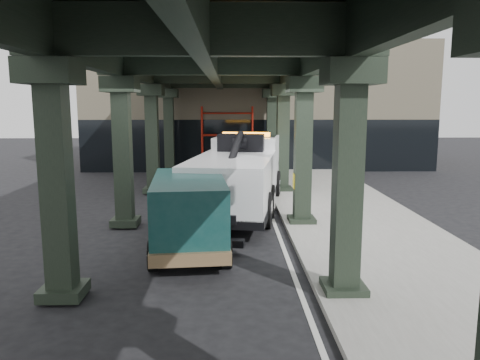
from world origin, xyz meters
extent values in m
plane|color=black|center=(0.00, 0.00, 0.00)|extent=(90.00, 90.00, 0.00)
cube|color=gray|center=(4.50, 2.00, 0.07)|extent=(5.00, 40.00, 0.15)
cube|color=silver|center=(1.70, 2.00, 0.01)|extent=(0.12, 38.00, 0.01)
cube|color=black|center=(2.60, -4.00, 2.50)|extent=(0.55, 0.55, 5.00)
cube|color=black|center=(2.60, -4.00, 4.75)|extent=(1.10, 1.10, 0.50)
cube|color=black|center=(2.60, -4.00, 0.18)|extent=(0.90, 0.90, 0.24)
cube|color=black|center=(2.60, 2.00, 2.50)|extent=(0.55, 0.55, 5.00)
cube|color=black|center=(2.60, 2.00, 4.75)|extent=(1.10, 1.10, 0.50)
cube|color=black|center=(2.60, 2.00, 0.18)|extent=(0.90, 0.90, 0.24)
cube|color=black|center=(2.60, 8.00, 2.50)|extent=(0.55, 0.55, 5.00)
cube|color=black|center=(2.60, 8.00, 4.75)|extent=(1.10, 1.10, 0.50)
cube|color=black|center=(2.60, 8.00, 0.18)|extent=(0.90, 0.90, 0.24)
cube|color=black|center=(2.60, 14.00, 2.50)|extent=(0.55, 0.55, 5.00)
cube|color=black|center=(2.60, 14.00, 4.75)|extent=(1.10, 1.10, 0.50)
cube|color=black|center=(2.60, 14.00, 0.18)|extent=(0.90, 0.90, 0.24)
cube|color=black|center=(-3.40, -4.00, 2.50)|extent=(0.55, 0.55, 5.00)
cube|color=black|center=(-3.40, -4.00, 4.75)|extent=(1.10, 1.10, 0.50)
cube|color=black|center=(-3.40, -4.00, 0.18)|extent=(0.90, 0.90, 0.24)
cube|color=black|center=(-3.40, 2.00, 2.50)|extent=(0.55, 0.55, 5.00)
cube|color=black|center=(-3.40, 2.00, 4.75)|extent=(1.10, 1.10, 0.50)
cube|color=black|center=(-3.40, 2.00, 0.18)|extent=(0.90, 0.90, 0.24)
cube|color=black|center=(-3.40, 8.00, 2.50)|extent=(0.55, 0.55, 5.00)
cube|color=black|center=(-3.40, 8.00, 4.75)|extent=(1.10, 1.10, 0.50)
cube|color=black|center=(-3.40, 8.00, 0.18)|extent=(0.90, 0.90, 0.24)
cube|color=black|center=(-3.40, 14.00, 2.50)|extent=(0.55, 0.55, 5.00)
cube|color=black|center=(-3.40, 14.00, 4.75)|extent=(1.10, 1.10, 0.50)
cube|color=black|center=(-3.40, 14.00, 0.18)|extent=(0.90, 0.90, 0.24)
cube|color=black|center=(2.60, 2.00, 5.55)|extent=(0.35, 32.00, 1.10)
cube|color=black|center=(-3.40, 2.00, 5.55)|extent=(0.35, 32.00, 1.10)
cube|color=black|center=(-0.40, 2.00, 5.55)|extent=(0.35, 32.00, 1.10)
cube|color=black|center=(-0.40, 2.00, 6.25)|extent=(7.40, 32.00, 0.30)
cube|color=#C6B793|center=(2.00, 20.00, 4.00)|extent=(22.00, 10.00, 8.00)
cylinder|color=#AC1B0D|center=(-1.50, 14.90, 2.00)|extent=(0.08, 0.08, 4.00)
cylinder|color=#AC1B0D|center=(-1.50, 14.10, 2.00)|extent=(0.08, 0.08, 4.00)
cylinder|color=#AC1B0D|center=(1.50, 14.90, 2.00)|extent=(0.08, 0.08, 4.00)
cylinder|color=#AC1B0D|center=(1.50, 14.10, 2.00)|extent=(0.08, 0.08, 4.00)
cylinder|color=#AC1B0D|center=(0.00, 14.90, 1.00)|extent=(3.00, 0.08, 0.08)
cylinder|color=#AC1B0D|center=(0.00, 14.90, 2.30)|extent=(3.00, 0.08, 0.08)
cylinder|color=#AC1B0D|center=(0.00, 14.90, 3.60)|extent=(3.00, 0.08, 0.08)
cube|color=black|center=(0.44, 3.85, 0.78)|extent=(2.44, 8.46, 0.28)
cube|color=white|center=(0.89, 6.66, 1.73)|extent=(3.02, 3.07, 2.01)
cube|color=white|center=(1.08, 7.82, 1.17)|extent=(2.72, 1.19, 1.01)
cube|color=black|center=(0.94, 6.94, 2.29)|extent=(2.66, 1.83, 0.95)
cube|color=white|center=(0.23, 2.58, 1.51)|extent=(3.54, 5.95, 1.57)
cube|color=orange|center=(0.86, 6.44, 2.85)|extent=(2.04, 0.63, 0.18)
cube|color=black|center=(0.59, 4.78, 2.63)|extent=(1.87, 0.95, 0.67)
cylinder|color=black|center=(0.27, 2.80, 2.35)|extent=(0.89, 3.90, 1.50)
cube|color=black|center=(-0.22, -0.24, 0.39)|extent=(0.58, 1.60, 0.20)
cube|color=black|center=(-0.35, -1.01, 0.34)|extent=(1.81, 0.56, 0.20)
cylinder|color=black|center=(-0.27, 7.19, 0.61)|extent=(0.58, 1.28, 1.23)
cylinder|color=silver|center=(-0.27, 7.19, 0.61)|extent=(0.54, 0.74, 0.68)
cylinder|color=black|center=(2.16, 6.79, 0.61)|extent=(0.58, 1.28, 1.23)
cylinder|color=silver|center=(2.16, 6.79, 0.61)|extent=(0.54, 0.74, 0.68)
cylinder|color=black|center=(-0.85, 3.54, 0.61)|extent=(0.58, 1.28, 1.23)
cylinder|color=silver|center=(-0.85, 3.54, 0.61)|extent=(0.54, 0.74, 0.68)
cylinder|color=black|center=(1.57, 3.15, 0.61)|extent=(0.58, 1.28, 1.23)
cylinder|color=silver|center=(1.57, 3.15, 0.61)|extent=(0.54, 0.74, 0.68)
cylinder|color=black|center=(-1.09, 2.11, 0.61)|extent=(0.58, 1.28, 1.23)
cylinder|color=silver|center=(-1.09, 2.11, 0.61)|extent=(0.54, 0.74, 0.68)
cylinder|color=black|center=(1.34, 1.72, 0.61)|extent=(0.58, 1.28, 1.23)
cylinder|color=silver|center=(1.34, 1.72, 0.61)|extent=(0.54, 0.74, 0.68)
cube|color=#103B39|center=(-1.21, 1.64, 0.87)|extent=(1.96, 1.17, 0.82)
cube|color=#103B39|center=(-0.98, -0.86, 1.23)|extent=(2.29, 4.27, 1.78)
cube|color=brown|center=(-1.01, -0.50, 0.50)|extent=(2.42, 5.27, 0.32)
cube|color=black|center=(-1.18, 1.27, 1.60)|extent=(1.81, 0.55, 0.76)
cube|color=black|center=(-1.00, -0.59, 1.69)|extent=(2.24, 3.45, 0.50)
cube|color=silver|center=(-1.26, 2.12, 0.50)|extent=(1.83, 0.28, 0.27)
cylinder|color=black|center=(-2.12, 1.51, 0.38)|extent=(0.33, 0.79, 0.77)
cylinder|color=silver|center=(-2.12, 1.51, 0.38)|extent=(0.33, 0.45, 0.42)
cylinder|color=black|center=(-0.30, 1.68, 0.38)|extent=(0.33, 0.79, 0.77)
cylinder|color=silver|center=(-0.30, 1.68, 0.38)|extent=(0.33, 0.45, 0.42)
cylinder|color=black|center=(-1.76, -2.31, 0.38)|extent=(0.33, 0.79, 0.77)
cylinder|color=silver|center=(-1.76, -2.31, 0.38)|extent=(0.33, 0.45, 0.42)
cylinder|color=black|center=(0.06, -2.14, 0.38)|extent=(0.33, 0.79, 0.77)
cylinder|color=silver|center=(0.06, -2.14, 0.38)|extent=(0.33, 0.45, 0.42)
camera|label=1|loc=(0.16, -13.53, 4.10)|focal=35.00mm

